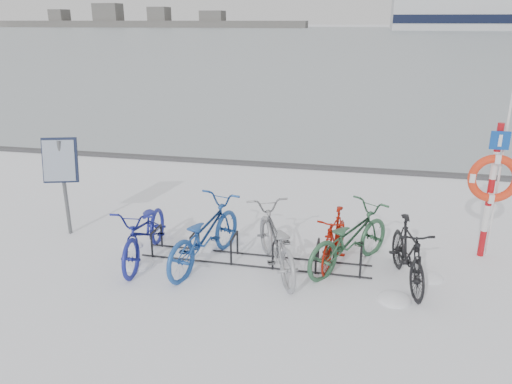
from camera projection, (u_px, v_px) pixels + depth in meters
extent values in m
plane|color=white|center=(254.00, 261.00, 8.67)|extent=(900.00, 900.00, 0.00)
cube|color=#9CA9B1|center=(364.00, 34.00, 151.79)|extent=(400.00, 298.00, 0.02)
cube|color=#3F3F42|center=(299.00, 166.00, 14.10)|extent=(400.00, 0.25, 0.10)
cylinder|color=black|center=(152.00, 246.00, 8.75)|extent=(0.04, 0.04, 0.44)
cylinder|color=black|center=(162.00, 236.00, 9.16)|extent=(0.04, 0.04, 0.44)
cylinder|color=black|center=(156.00, 229.00, 8.88)|extent=(0.04, 0.44, 0.04)
cylinder|color=black|center=(191.00, 249.00, 8.61)|extent=(0.04, 0.04, 0.44)
cylinder|color=black|center=(199.00, 239.00, 9.01)|extent=(0.04, 0.04, 0.44)
cylinder|color=black|center=(194.00, 233.00, 8.74)|extent=(0.04, 0.44, 0.04)
cylinder|color=black|center=(231.00, 253.00, 8.46)|extent=(0.04, 0.04, 0.44)
cylinder|color=black|center=(237.00, 243.00, 8.87)|extent=(0.04, 0.04, 0.44)
cylinder|color=black|center=(234.00, 236.00, 8.59)|extent=(0.04, 0.44, 0.04)
cylinder|color=black|center=(273.00, 257.00, 8.32)|extent=(0.04, 0.04, 0.44)
cylinder|color=black|center=(277.00, 246.00, 8.72)|extent=(0.04, 0.04, 0.44)
cylinder|color=black|center=(275.00, 240.00, 8.45)|extent=(0.04, 0.44, 0.04)
cylinder|color=black|center=(316.00, 262.00, 8.17)|extent=(0.04, 0.04, 0.44)
cylinder|color=black|center=(318.00, 250.00, 8.58)|extent=(0.04, 0.04, 0.44)
cylinder|color=black|center=(318.00, 244.00, 8.30)|extent=(0.04, 0.44, 0.04)
cylinder|color=black|center=(361.00, 266.00, 8.03)|extent=(0.04, 0.04, 0.44)
cylinder|color=black|center=(361.00, 254.00, 8.44)|extent=(0.04, 0.04, 0.44)
cylinder|color=black|center=(362.00, 248.00, 8.16)|extent=(0.04, 0.44, 0.04)
cylinder|color=black|center=(252.00, 266.00, 8.46)|extent=(4.00, 0.03, 0.03)
cylinder|color=black|center=(257.00, 255.00, 8.86)|extent=(4.00, 0.03, 0.03)
cylinder|color=#595B5E|center=(65.00, 188.00, 9.51)|extent=(0.07, 0.07, 1.86)
cube|color=black|center=(60.00, 160.00, 9.30)|extent=(0.68, 0.41, 0.84)
cube|color=#8C99AD|center=(59.00, 161.00, 9.26)|extent=(0.60, 0.33, 0.75)
cylinder|color=#AC0D14|center=(482.00, 243.00, 8.81)|extent=(0.11, 0.11, 0.48)
cylinder|color=silver|center=(486.00, 218.00, 8.65)|extent=(0.11, 0.11, 0.48)
cylinder|color=#AC0D14|center=(490.00, 192.00, 8.50)|extent=(0.11, 0.11, 0.48)
cylinder|color=silver|center=(495.00, 165.00, 8.34)|extent=(0.11, 0.11, 0.48)
cylinder|color=#AC0D14|center=(499.00, 137.00, 8.19)|extent=(0.11, 0.11, 0.48)
torus|color=red|center=(494.00, 179.00, 8.33)|extent=(0.83, 0.14, 0.83)
cube|color=#0D3F99|center=(500.00, 140.00, 8.12)|extent=(0.30, 0.03, 0.30)
cylinder|color=silver|center=(506.00, 136.00, 8.20)|extent=(0.04, 0.04, 4.33)
cube|color=#4C4C4C|center=(143.00, 24.00, 272.29)|extent=(180.00, 12.00, 3.50)
cube|color=#4C4C4C|center=(92.00, 17.00, 277.09)|extent=(24.00, 10.00, 8.00)
cube|color=#4C4C4C|center=(195.00, 18.00, 265.20)|extent=(20.00, 10.00, 6.00)
imported|color=navy|center=(145.00, 230.00, 8.62)|extent=(0.90, 2.12, 1.08)
imported|color=#1E4A98|center=(204.00, 232.00, 8.45)|extent=(1.27, 2.30, 1.14)
imported|color=gray|center=(275.00, 239.00, 8.23)|extent=(1.56, 2.20, 1.10)
imported|color=#9A1306|center=(334.00, 236.00, 8.51)|extent=(0.71, 1.64, 0.95)
imported|color=#2F5C3D|center=(349.00, 236.00, 8.35)|extent=(1.79, 2.12, 1.09)
imported|color=black|center=(408.00, 251.00, 7.83)|extent=(0.85, 1.83, 1.06)
ellipsoid|color=white|center=(207.00, 249.00, 9.14)|extent=(0.37, 0.37, 0.13)
ellipsoid|color=white|center=(138.00, 265.00, 8.55)|extent=(0.54, 0.54, 0.19)
ellipsoid|color=white|center=(132.00, 246.00, 9.23)|extent=(0.39, 0.39, 0.14)
ellipsoid|color=white|center=(394.00, 300.00, 7.47)|extent=(0.52, 0.52, 0.18)
ellipsoid|color=white|center=(429.00, 278.00, 8.11)|extent=(0.46, 0.46, 0.16)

